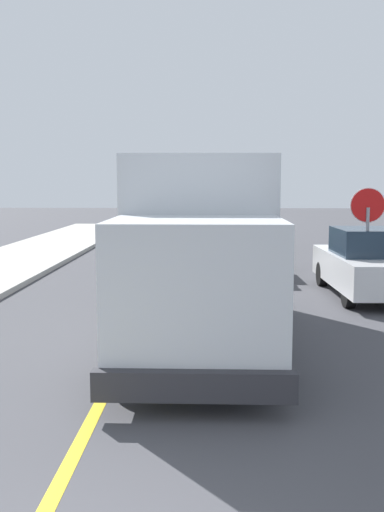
% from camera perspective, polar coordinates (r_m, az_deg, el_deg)
% --- Properties ---
extents(centre_line_yellow, '(0.16, 56.00, 0.01)m').
position_cam_1_polar(centre_line_yellow, '(13.57, -4.06, -4.71)').
color(centre_line_yellow, gold).
rests_on(centre_line_yellow, ground).
extents(box_truck, '(2.40, 7.18, 3.20)m').
position_cam_1_polar(box_truck, '(10.58, 0.84, 1.61)').
color(box_truck, silver).
rests_on(box_truck, ground).
extents(parked_car_near, '(1.94, 4.45, 1.67)m').
position_cam_1_polar(parked_car_near, '(18.33, 3.93, 0.87)').
color(parked_car_near, black).
rests_on(parked_car_near, ground).
extents(parked_car_mid, '(1.88, 4.43, 1.67)m').
position_cam_1_polar(parked_car_mid, '(25.43, 3.19, 2.63)').
color(parked_car_mid, '#4C564C').
rests_on(parked_car_mid, ground).
extents(parked_car_far, '(1.98, 4.47, 1.67)m').
position_cam_1_polar(parked_car_far, '(31.18, 2.60, 3.46)').
color(parked_car_far, silver).
rests_on(parked_car_far, ground).
extents(parked_van_across, '(1.92, 4.45, 1.67)m').
position_cam_1_polar(parked_van_across, '(15.11, 16.47, -0.74)').
color(parked_van_across, silver).
rests_on(parked_van_across, ground).
extents(stop_sign, '(0.80, 0.10, 2.65)m').
position_cam_1_polar(stop_sign, '(14.19, 16.44, 3.09)').
color(stop_sign, gray).
rests_on(stop_sign, ground).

